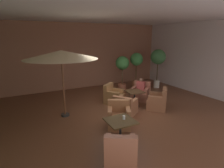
{
  "coord_description": "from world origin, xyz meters",
  "views": [
    {
      "loc": [
        -3.45,
        -6.18,
        3.0
      ],
      "look_at": [
        0.0,
        0.43,
        1.08
      ],
      "focal_mm": 29.63,
      "sensor_mm": 36.0,
      "label": 1
    }
  ],
  "objects_px": {
    "cafe_table_front_left": "(120,125)",
    "cafe_table_front_right": "(135,95)",
    "armchair_front_right_east": "(114,96)",
    "armchair_front_right_south": "(125,107)",
    "patron_blue_shirt": "(141,86)",
    "iced_drink_cup": "(124,118)",
    "armchair_front_left_north": "(119,117)",
    "armchair_front_right_north": "(141,93)",
    "potted_tree_mid_left": "(122,68)",
    "armchair_front_left_east": "(120,153)",
    "patio_umbrella_tall_red": "(61,55)",
    "armchair_front_right_west": "(158,101)",
    "potted_tree_mid_right": "(136,64)",
    "potted_tree_left_corner": "(158,59)"
  },
  "relations": [
    {
      "from": "cafe_table_front_right",
      "to": "iced_drink_cup",
      "type": "distance_m",
      "value": 2.92
    },
    {
      "from": "armchair_front_left_east",
      "to": "potted_tree_mid_left",
      "type": "bearing_deg",
      "value": 59.06
    },
    {
      "from": "armchair_front_left_north",
      "to": "iced_drink_cup",
      "type": "relative_size",
      "value": 9.43
    },
    {
      "from": "armchair_front_right_west",
      "to": "iced_drink_cup",
      "type": "height_order",
      "value": "armchair_front_right_west"
    },
    {
      "from": "armchair_front_left_north",
      "to": "armchair_front_left_east",
      "type": "height_order",
      "value": "armchair_front_left_east"
    },
    {
      "from": "armchair_front_left_east",
      "to": "potted_tree_mid_right",
      "type": "height_order",
      "value": "potted_tree_mid_right"
    },
    {
      "from": "cafe_table_front_left",
      "to": "patio_umbrella_tall_red",
      "type": "height_order",
      "value": "patio_umbrella_tall_red"
    },
    {
      "from": "armchair_front_left_north",
      "to": "potted_tree_mid_right",
      "type": "relative_size",
      "value": 0.49
    },
    {
      "from": "patio_umbrella_tall_red",
      "to": "iced_drink_cup",
      "type": "relative_size",
      "value": 24.14
    },
    {
      "from": "armchair_front_right_east",
      "to": "armchair_front_right_south",
      "type": "distance_m",
      "value": 1.38
    },
    {
      "from": "cafe_table_front_left",
      "to": "armchair_front_left_east",
      "type": "xyz_separation_m",
      "value": [
        -0.5,
        -0.87,
        -0.22
      ]
    },
    {
      "from": "armchair_front_left_north",
      "to": "armchair_front_left_east",
      "type": "bearing_deg",
      "value": -118.44
    },
    {
      "from": "armchair_front_right_north",
      "to": "potted_tree_mid_left",
      "type": "relative_size",
      "value": 0.56
    },
    {
      "from": "cafe_table_front_right",
      "to": "potted_tree_mid_left",
      "type": "bearing_deg",
      "value": 73.59
    },
    {
      "from": "armchair_front_right_north",
      "to": "armchair_front_right_south",
      "type": "xyz_separation_m",
      "value": [
        -1.63,
        -1.19,
        -0.02
      ]
    },
    {
      "from": "armchair_front_left_north",
      "to": "patio_umbrella_tall_red",
      "type": "relative_size",
      "value": 0.39
    },
    {
      "from": "armchair_front_right_south",
      "to": "patron_blue_shirt",
      "type": "relative_size",
      "value": 1.67
    },
    {
      "from": "armchair_front_right_east",
      "to": "armchair_front_right_west",
      "type": "bearing_deg",
      "value": -48.65
    },
    {
      "from": "potted_tree_left_corner",
      "to": "potted_tree_mid_right",
      "type": "xyz_separation_m",
      "value": [
        -1.19,
        0.49,
        -0.3
      ]
    },
    {
      "from": "armchair_front_left_north",
      "to": "armchair_front_right_north",
      "type": "xyz_separation_m",
      "value": [
        2.35,
        1.95,
        -0.01
      ]
    },
    {
      "from": "cafe_table_front_right",
      "to": "patio_umbrella_tall_red",
      "type": "relative_size",
      "value": 0.28
    },
    {
      "from": "armchair_front_right_north",
      "to": "armchair_front_right_west",
      "type": "relative_size",
      "value": 1.0
    },
    {
      "from": "cafe_table_front_right",
      "to": "potted_tree_mid_right",
      "type": "distance_m",
      "value": 3.2
    },
    {
      "from": "cafe_table_front_left",
      "to": "cafe_table_front_right",
      "type": "bearing_deg",
      "value": 47.92
    },
    {
      "from": "armchair_front_right_west",
      "to": "iced_drink_cup",
      "type": "distance_m",
      "value": 3.02
    },
    {
      "from": "armchair_front_right_north",
      "to": "potted_tree_mid_left",
      "type": "xyz_separation_m",
      "value": [
        -0.17,
        1.52,
        1.04
      ]
    },
    {
      "from": "armchair_front_right_north",
      "to": "armchair_front_right_south",
      "type": "relative_size",
      "value": 1.01
    },
    {
      "from": "cafe_table_front_right",
      "to": "patio_umbrella_tall_red",
      "type": "distance_m",
      "value": 3.53
    },
    {
      "from": "armchair_front_left_north",
      "to": "cafe_table_front_left",
      "type": "bearing_deg",
      "value": -117.05
    },
    {
      "from": "potted_tree_left_corner",
      "to": "potted_tree_mid_right",
      "type": "height_order",
      "value": "potted_tree_left_corner"
    },
    {
      "from": "armchair_front_left_north",
      "to": "cafe_table_front_right",
      "type": "relative_size",
      "value": 1.38
    },
    {
      "from": "cafe_table_front_left",
      "to": "potted_tree_mid_right",
      "type": "height_order",
      "value": "potted_tree_mid_right"
    },
    {
      "from": "armchair_front_left_north",
      "to": "armchair_front_right_south",
      "type": "relative_size",
      "value": 0.94
    },
    {
      "from": "armchair_front_right_east",
      "to": "patron_blue_shirt",
      "type": "distance_m",
      "value": 1.45
    },
    {
      "from": "potted_tree_mid_right",
      "to": "armchair_front_left_north",
      "type": "bearing_deg",
      "value": -131.19
    },
    {
      "from": "armchair_front_left_north",
      "to": "patio_umbrella_tall_red",
      "type": "height_order",
      "value": "patio_umbrella_tall_red"
    },
    {
      "from": "armchair_front_right_south",
      "to": "armchair_front_right_west",
      "type": "xyz_separation_m",
      "value": [
        1.54,
        -0.15,
        0.04
      ]
    },
    {
      "from": "patio_umbrella_tall_red",
      "to": "patron_blue_shirt",
      "type": "distance_m",
      "value": 4.1
    },
    {
      "from": "potted_tree_mid_right",
      "to": "patron_blue_shirt",
      "type": "relative_size",
      "value": 3.18
    },
    {
      "from": "cafe_table_front_left",
      "to": "armchair_front_right_north",
      "type": "distance_m",
      "value": 4.0
    },
    {
      "from": "cafe_table_front_left",
      "to": "armchair_front_right_north",
      "type": "height_order",
      "value": "armchair_front_right_north"
    },
    {
      "from": "armchair_front_left_north",
      "to": "potted_tree_mid_right",
      "type": "xyz_separation_m",
      "value": [
        3.34,
        3.82,
        1.11
      ]
    },
    {
      "from": "cafe_table_front_left",
      "to": "armchair_front_right_east",
      "type": "bearing_deg",
      "value": 65.39
    },
    {
      "from": "armchair_front_right_east",
      "to": "potted_tree_mid_left",
      "type": "bearing_deg",
      "value": 46.97
    },
    {
      "from": "potted_tree_left_corner",
      "to": "armchair_front_right_south",
      "type": "bearing_deg",
      "value": -146.1
    },
    {
      "from": "armchair_front_right_east",
      "to": "armchair_front_right_south",
      "type": "bearing_deg",
      "value": -98.75
    },
    {
      "from": "armchair_front_left_north",
      "to": "armchair_front_right_east",
      "type": "distance_m",
      "value": 2.32
    },
    {
      "from": "armchair_front_left_north",
      "to": "armchair_front_right_north",
      "type": "bearing_deg",
      "value": 39.71
    },
    {
      "from": "armchair_front_left_north",
      "to": "patio_umbrella_tall_red",
      "type": "bearing_deg",
      "value": 129.82
    },
    {
      "from": "armchair_front_left_north",
      "to": "iced_drink_cup",
      "type": "height_order",
      "value": "armchair_front_left_north"
    }
  ]
}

